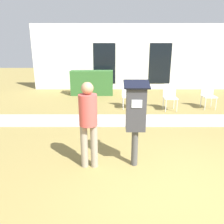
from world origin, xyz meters
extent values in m
plane|color=olive|center=(0.00, 0.00, 0.00)|extent=(40.00, 40.00, 0.00)
cube|color=#B7B2A8|center=(0.00, 3.35, 0.01)|extent=(12.00, 1.10, 0.02)
cube|color=white|center=(0.00, 8.47, 1.60)|extent=(10.00, 0.24, 3.20)
cube|color=black|center=(-1.40, 8.34, 1.30)|extent=(1.10, 0.02, 2.00)
cube|color=black|center=(1.40, 8.34, 1.30)|extent=(1.10, 0.02, 2.00)
cylinder|color=#4C4C4C|center=(-0.60, 0.80, 0.35)|extent=(0.12, 0.12, 0.70)
cube|color=#38383D|center=(-0.60, 0.80, 1.10)|extent=(0.34, 0.22, 0.80)
cube|color=silver|center=(-0.60, 0.68, 1.22)|extent=(0.18, 0.01, 0.14)
cube|color=black|center=(-0.60, 0.80, 1.53)|extent=(0.44, 0.31, 0.12)
cylinder|color=gray|center=(-1.52, 0.74, 0.41)|extent=(0.13, 0.13, 0.82)
cylinder|color=gray|center=(-1.34, 0.74, 0.41)|extent=(0.13, 0.13, 0.82)
cylinder|color=#D14C47|center=(-1.43, 0.74, 1.09)|extent=(0.32, 0.32, 0.55)
sphere|color=tan|center=(-1.43, 0.74, 1.48)|extent=(0.21, 0.21, 0.21)
cylinder|color=white|center=(-0.63, 4.53, 0.21)|extent=(0.03, 0.03, 0.42)
cylinder|color=white|center=(-0.25, 4.53, 0.21)|extent=(0.03, 0.03, 0.42)
cylinder|color=white|center=(-0.63, 4.91, 0.21)|extent=(0.03, 0.03, 0.42)
cylinder|color=white|center=(-0.25, 4.91, 0.21)|extent=(0.03, 0.03, 0.42)
cube|color=white|center=(-0.44, 4.72, 0.44)|extent=(0.44, 0.44, 0.04)
cube|color=white|center=(-0.44, 4.92, 0.68)|extent=(0.44, 0.04, 0.44)
cylinder|color=white|center=(0.81, 4.27, 0.21)|extent=(0.03, 0.03, 0.42)
cylinder|color=white|center=(1.19, 4.27, 0.21)|extent=(0.03, 0.03, 0.42)
cylinder|color=white|center=(0.81, 4.65, 0.21)|extent=(0.03, 0.03, 0.42)
cylinder|color=white|center=(1.19, 4.65, 0.21)|extent=(0.03, 0.03, 0.42)
cube|color=white|center=(1.00, 4.46, 0.44)|extent=(0.44, 0.44, 0.04)
cube|color=white|center=(1.00, 4.66, 0.68)|extent=(0.44, 0.04, 0.44)
cylinder|color=white|center=(2.24, 4.50, 0.21)|extent=(0.03, 0.03, 0.42)
cylinder|color=white|center=(2.62, 4.50, 0.21)|extent=(0.03, 0.03, 0.42)
cylinder|color=white|center=(2.24, 4.88, 0.21)|extent=(0.03, 0.03, 0.42)
cylinder|color=white|center=(2.62, 4.88, 0.21)|extent=(0.03, 0.03, 0.42)
cube|color=white|center=(2.43, 4.69, 0.44)|extent=(0.44, 0.44, 0.04)
cube|color=white|center=(2.43, 4.89, 0.68)|extent=(0.44, 0.04, 0.44)
cube|color=#33662D|center=(-1.93, 7.03, 0.55)|extent=(1.90, 0.60, 1.10)
camera|label=1|loc=(-1.02, -2.88, 2.15)|focal=35.00mm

